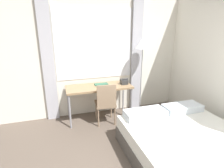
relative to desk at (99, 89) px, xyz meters
The scene contains 8 objects.
wall_back_with_window 0.77m from the desk, 67.37° to the left, with size 4.69×0.13×2.70m.
wall_right 2.37m from the desk, 26.04° to the right, with size 0.05×3.68×2.70m.
desk is the anchor object (origin of this frame).
desk_chair 0.35m from the desk, 76.27° to the right, with size 0.43×0.43×0.88m.
bed 2.08m from the desk, 62.30° to the right, with size 1.70×1.99×0.58m.
standing_lamp 1.29m from the desk, ahead, with size 0.36×0.36×1.76m.
telephone 0.57m from the desk, ahead, with size 0.17×0.15×0.12m.
book 0.13m from the desk, 48.36° to the left, with size 0.29×0.15×0.02m.
Camera 1 is at (-0.97, -1.11, 1.90)m, focal length 28.00 mm.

